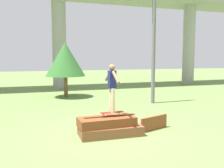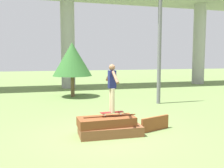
% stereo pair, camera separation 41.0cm
% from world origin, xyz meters
% --- Properties ---
extents(ground_plane, '(80.00, 80.00, 0.00)m').
position_xyz_m(ground_plane, '(0.00, 0.00, 0.00)').
color(ground_plane, olive).
extents(scrap_pile, '(2.03, 1.05, 0.63)m').
position_xyz_m(scrap_pile, '(-0.05, -0.01, 0.27)').
color(scrap_pile, brown).
rests_on(scrap_pile, ground_plane).
extents(scrap_plank_loose, '(1.15, 0.47, 0.47)m').
position_xyz_m(scrap_plank_loose, '(1.60, 0.05, 0.24)').
color(scrap_plank_loose, brown).
rests_on(scrap_plank_loose, ground_plane).
extents(skateboard, '(0.77, 0.24, 0.09)m').
position_xyz_m(skateboard, '(0.08, 0.04, 0.71)').
color(skateboard, maroon).
rests_on(skateboard, scrap_pile).
extents(skater, '(0.23, 1.16, 1.53)m').
position_xyz_m(skater, '(0.08, 0.04, 1.60)').
color(skater, '#C6B78E').
rests_on(skater, skateboard).
extents(highway_overpass, '(44.00, 4.23, 7.90)m').
position_xyz_m(highway_overpass, '(0.00, 12.91, 6.85)').
color(highway_overpass, '#9E9E99').
rests_on(highway_overpass, ground_plane).
extents(utility_pole, '(1.30, 0.20, 6.25)m').
position_xyz_m(utility_pole, '(3.94, 4.57, 3.25)').
color(utility_pole, slate).
rests_on(utility_pole, ground_plane).
extents(tree_behind_left, '(2.44, 2.44, 3.40)m').
position_xyz_m(tree_behind_left, '(-0.22, 8.18, 2.35)').
color(tree_behind_left, brown).
rests_on(tree_behind_left, ground_plane).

